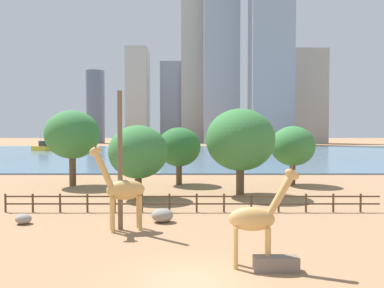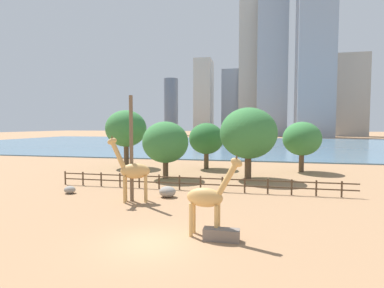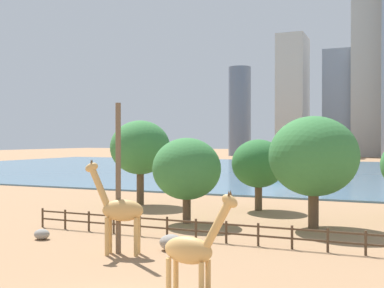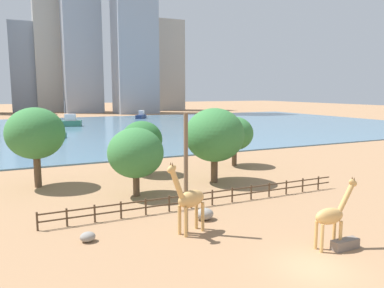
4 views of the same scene
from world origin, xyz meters
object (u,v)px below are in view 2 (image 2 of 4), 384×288
(boat_barge, at_px, (127,138))
(boulder_by_pole, at_px, (167,192))
(giraffe_tall, at_px, (133,171))
(giraffe_companion, at_px, (208,197))
(tree_center_broad, at_px, (126,129))
(tree_left_large, at_px, (302,139))
(tree_right_small, at_px, (206,139))
(boat_sailboat, at_px, (307,138))
(boulder_near_fence, at_px, (70,190))
(tree_left_small, at_px, (248,133))
(feeding_trough, at_px, (221,235))
(utility_pole, at_px, (131,149))
(boat_ferry, at_px, (206,144))
(tree_right_tall, at_px, (165,142))
(boat_tug, at_px, (235,139))

(boat_barge, bearing_deg, boulder_by_pole, 148.00)
(giraffe_tall, bearing_deg, giraffe_companion, 120.82)
(giraffe_tall, height_order, giraffe_companion, giraffe_tall)
(tree_center_broad, bearing_deg, boulder_by_pole, -55.66)
(tree_left_large, bearing_deg, giraffe_companion, -108.44)
(giraffe_tall, height_order, boulder_by_pole, giraffe_tall)
(giraffe_companion, relative_size, tree_center_broad, 0.55)
(tree_center_broad, relative_size, tree_right_small, 1.29)
(tree_left_large, distance_m, boat_sailboat, 82.02)
(giraffe_companion, distance_m, boulder_near_fence, 14.87)
(boulder_near_fence, relative_size, tree_left_large, 0.16)
(tree_left_large, distance_m, tree_left_small, 8.99)
(feeding_trough, xyz_separation_m, boat_barge, (-44.61, 87.64, 0.82))
(utility_pole, height_order, boat_sailboat, utility_pole)
(giraffe_tall, height_order, boat_ferry, giraffe_tall)
(boulder_by_pole, bearing_deg, feeding_trough, -57.18)
(tree_right_tall, height_order, boat_barge, tree_right_tall)
(giraffe_companion, xyz_separation_m, boat_barge, (-43.86, 87.20, -0.91))
(utility_pole, distance_m, tree_left_small, 14.15)
(boat_sailboat, bearing_deg, tree_left_small, 21.09)
(tree_left_small, bearing_deg, utility_pole, -126.14)
(boat_sailboat, relative_size, boat_barge, 0.96)
(boat_ferry, height_order, boat_tug, boat_tug)
(feeding_trough, bearing_deg, tree_center_broad, 123.82)
(giraffe_tall, distance_m, boat_ferry, 53.52)
(boulder_by_pole, xyz_separation_m, tree_center_broad, (-10.44, 15.28, 4.83))
(giraffe_tall, relative_size, tree_left_small, 0.65)
(utility_pole, bearing_deg, boat_ferry, 93.35)
(feeding_trough, distance_m, tree_right_tall, 18.44)
(giraffe_companion, relative_size, boat_ferry, 0.83)
(feeding_trough, relative_size, boat_barge, 0.28)
(boat_sailboat, bearing_deg, utility_pole, 17.96)
(giraffe_tall, bearing_deg, feeding_trough, 121.78)
(utility_pole, height_order, boat_barge, utility_pole)
(feeding_trough, relative_size, tree_left_large, 0.29)
(tree_left_large, bearing_deg, giraffe_tall, -128.95)
(feeding_trough, distance_m, boat_tug, 85.81)
(feeding_trough, height_order, tree_right_tall, tree_right_tall)
(tree_right_small, height_order, boat_tug, boat_tug)
(feeding_trough, height_order, boat_barge, boat_barge)
(giraffe_tall, bearing_deg, boat_sailboat, -123.77)
(giraffe_companion, height_order, tree_right_tall, tree_right_tall)
(giraffe_companion, distance_m, boat_barge, 97.62)
(tree_left_large, relative_size, boat_tug, 0.80)
(tree_right_tall, distance_m, boat_tug, 69.46)
(boulder_by_pole, distance_m, tree_right_small, 16.60)
(boulder_by_pole, xyz_separation_m, feeding_trough, (5.23, -8.11, -0.13))
(giraffe_tall, bearing_deg, tree_left_small, -143.24)
(boat_ferry, xyz_separation_m, boat_sailboat, (31.16, 45.38, 0.15))
(giraffe_companion, height_order, boulder_by_pole, giraffe_companion)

